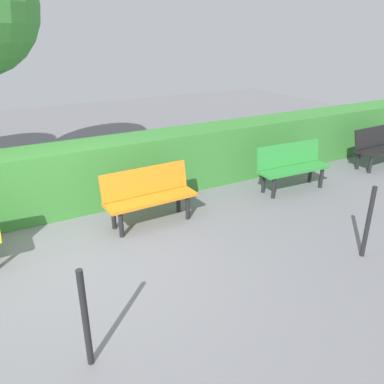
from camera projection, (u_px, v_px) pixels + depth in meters
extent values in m
plane|color=slate|center=(84.00, 267.00, 4.99)|extent=(23.83, 23.83, 0.00)
cube|color=black|center=(379.00, 135.00, 8.56)|extent=(1.59, 0.20, 0.42)
cylinder|color=black|center=(370.00, 164.00, 8.16)|extent=(0.07, 0.07, 0.39)
cylinder|color=black|center=(358.00, 160.00, 8.39)|extent=(0.07, 0.07, 0.39)
cube|color=#2D8C38|center=(294.00, 169.00, 7.21)|extent=(1.44, 0.49, 0.05)
cube|color=#2D8C38|center=(289.00, 154.00, 7.28)|extent=(1.43, 0.17, 0.42)
cylinder|color=black|center=(321.00, 178.00, 7.41)|extent=(0.07, 0.07, 0.39)
cylinder|color=black|center=(310.00, 173.00, 7.66)|extent=(0.07, 0.07, 0.39)
cylinder|color=black|center=(274.00, 188.00, 6.94)|extent=(0.07, 0.07, 0.39)
cylinder|color=black|center=(264.00, 182.00, 7.19)|extent=(0.07, 0.07, 0.39)
cube|color=orange|center=(151.00, 199.00, 5.94)|extent=(1.43, 0.46, 0.05)
cube|color=orange|center=(145.00, 181.00, 6.00)|extent=(1.43, 0.16, 0.42)
cylinder|color=black|center=(188.00, 208.00, 6.18)|extent=(0.07, 0.07, 0.39)
cylinder|color=black|center=(178.00, 201.00, 6.41)|extent=(0.07, 0.07, 0.39)
cylinder|color=black|center=(121.00, 225.00, 5.64)|extent=(0.07, 0.07, 0.39)
cylinder|color=black|center=(114.00, 217.00, 5.88)|extent=(0.07, 0.07, 0.39)
cube|color=#387F33|center=(122.00, 169.00, 6.83)|extent=(19.83, 0.79, 1.08)
cylinder|color=black|center=(368.00, 222.00, 5.04)|extent=(0.06, 0.06, 1.00)
cylinder|color=black|center=(85.00, 319.00, 3.37)|extent=(0.06, 0.06, 1.00)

